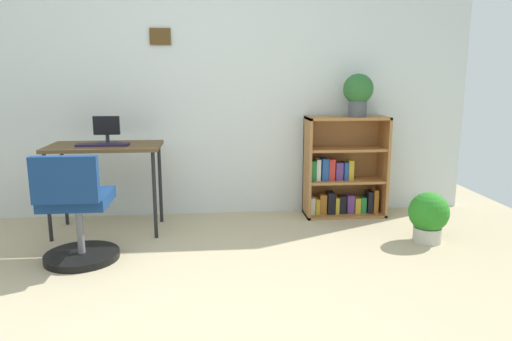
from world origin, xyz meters
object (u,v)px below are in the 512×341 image
object	(u,v)px
office_chair	(77,216)
potted_plant_on_shelf	(358,92)
desk	(105,153)
potted_plant_floor	(429,216)
keyboard	(103,145)
monitor	(107,130)
bookshelf_low	(342,172)

from	to	relation	value
office_chair	potted_plant_on_shelf	bearing A→B (deg)	22.48
desk	potted_plant_floor	size ratio (longest dim) A/B	2.25
keyboard	monitor	bearing A→B (deg)	87.03
desk	office_chair	world-z (taller)	office_chair
monitor	potted_plant_on_shelf	bearing A→B (deg)	4.49
potted_plant_floor	monitor	bearing A→B (deg)	167.00
office_chair	desk	bearing A→B (deg)	84.40
office_chair	potted_plant_floor	xyz separation A→B (m)	(2.62, 0.17, -0.12)
monitor	bookshelf_low	world-z (taller)	monitor
desk	potted_plant_floor	xyz separation A→B (m)	(2.55, -0.51, -0.45)
desk	keyboard	world-z (taller)	keyboard
keyboard	potted_plant_on_shelf	bearing A→B (deg)	8.18
monitor	keyboard	distance (m)	0.18
desk	potted_plant_on_shelf	distance (m)	2.25
monitor	bookshelf_low	xyz separation A→B (m)	(2.07, 0.22, -0.44)
bookshelf_low	potted_plant_floor	size ratio (longest dim) A/B	2.31
office_chair	bookshelf_low	distance (m)	2.36
keyboard	potted_plant_on_shelf	world-z (taller)	potted_plant_on_shelf
potted_plant_on_shelf	potted_plant_floor	bearing A→B (deg)	-64.05
keyboard	potted_plant_floor	size ratio (longest dim) A/B	1.03
desk	bookshelf_low	distance (m)	2.12
monitor	keyboard	world-z (taller)	monitor
bookshelf_low	potted_plant_on_shelf	world-z (taller)	potted_plant_on_shelf
office_chair	potted_plant_floor	size ratio (longest dim) A/B	1.98
office_chair	bookshelf_low	xyz separation A→B (m)	(2.15, 0.98, 0.07)
keyboard	bookshelf_low	bearing A→B (deg)	9.93
monitor	bookshelf_low	bearing A→B (deg)	6.10
desk	office_chair	bearing A→B (deg)	-95.60
monitor	office_chair	bearing A→B (deg)	-95.72
desk	potted_plant_on_shelf	size ratio (longest dim) A/B	2.36
desk	office_chair	xyz separation A→B (m)	(-0.07, -0.68, -0.32)
desk	office_chair	distance (m)	0.76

